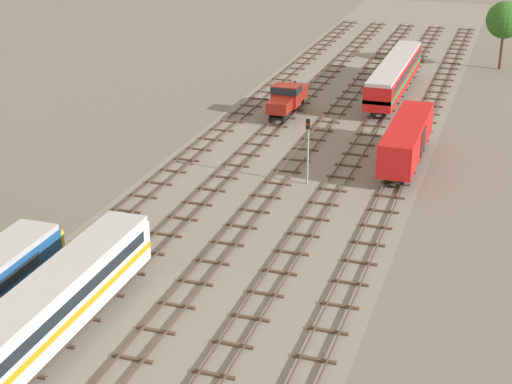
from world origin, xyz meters
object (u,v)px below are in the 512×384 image
Objects in this scene: freight_boxcar_centre_right_mid at (407,138)px; passenger_coach_centre_far at (395,73)px; signal_post_nearest at (308,143)px; shunter_loco_left_midfar at (287,97)px; passenger_coach_left_near at (36,319)px.

passenger_coach_centre_far reaches higher than freight_boxcar_centre_right_mid.
freight_boxcar_centre_right_mid is 10.08m from signal_post_nearest.
shunter_loco_left_midfar is 14.43m from passenger_coach_centre_far.
passenger_coach_left_near is 3.83× the size of signal_post_nearest.
freight_boxcar_centre_right_mid is 17.83m from shunter_loco_left_midfar.
freight_boxcar_centre_right_mid is at bearing 45.78° from signal_post_nearest.
signal_post_nearest is at bearing -134.22° from freight_boxcar_centre_right_mid.
shunter_loco_left_midfar is at bearing 141.59° from freight_boxcar_centre_right_mid.
passenger_coach_centre_far is at bearing 49.82° from shunter_loco_left_midfar.
freight_boxcar_centre_right_mid is 22.57m from passenger_coach_centre_far.
freight_boxcar_centre_right_mid is 2.44× the size of signal_post_nearest.
passenger_coach_left_near is 47.62m from shunter_loco_left_midfar.
freight_boxcar_centre_right_mid is at bearing -38.41° from shunter_loco_left_midfar.
signal_post_nearest reaches higher than shunter_loco_left_midfar.
passenger_coach_left_near and passenger_coach_centre_far have the same top height.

